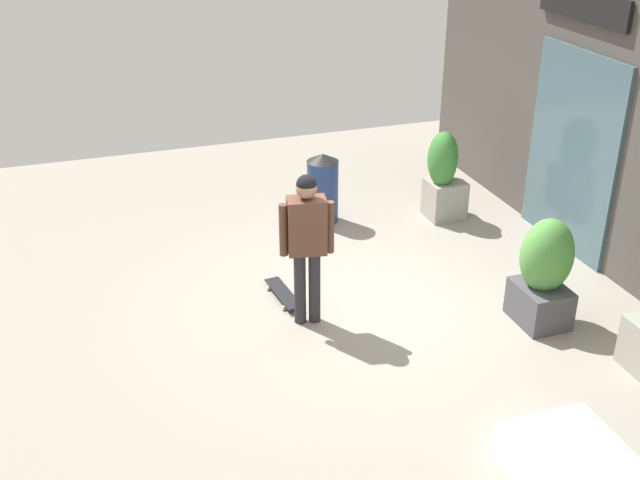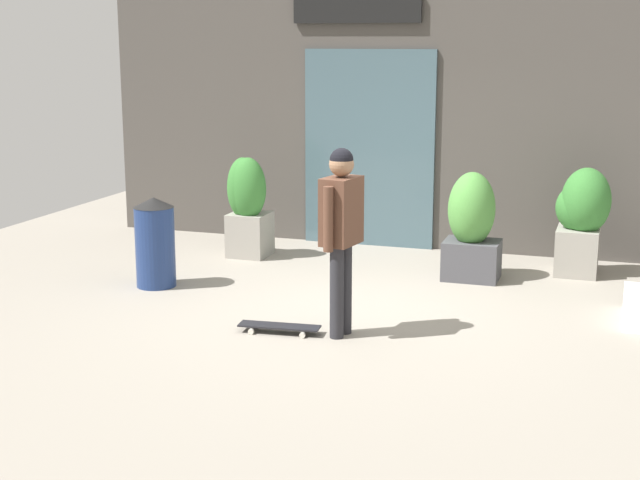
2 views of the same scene
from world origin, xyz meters
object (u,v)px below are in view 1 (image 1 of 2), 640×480
Objects in this scene: skateboarder at (307,235)px; trash_bin at (323,188)px; planter_box_left at (545,270)px; skateboard at (283,293)px; planter_box_right at (443,173)px.

trash_bin is (-2.45, 1.01, -0.57)m from skateboarder.
planter_box_left reaches higher than trash_bin.
skateboarder is 1.16m from skateboard.
skateboarder is 2.23× the size of skateboard.
planter_box_left is at bearing 23.95° from trash_bin.
planter_box_left is at bearing -4.05° from planter_box_right.
planter_box_right reaches higher than trash_bin.
planter_box_left is (1.36, 2.57, 0.56)m from skateboard.
trash_bin is at bearing -104.08° from planter_box_right.
trash_bin is at bearing -11.97° from skateboarder.
skateboarder is 1.38× the size of planter_box_right.
skateboarder is 1.42× the size of planter_box_left.
skateboard is at bearing 22.09° from skateboarder.
planter_box_right is at bearing 75.92° from trash_bin.
planter_box_right is at bearing -41.96° from skateboarder.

